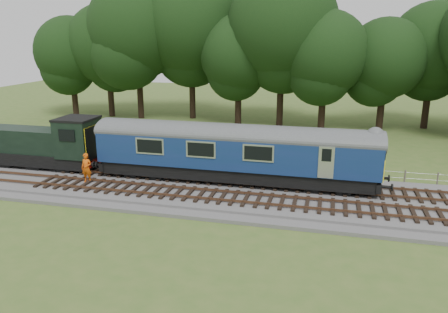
# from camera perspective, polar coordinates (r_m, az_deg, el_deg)

# --- Properties ---
(ground) EXTENTS (120.00, 120.00, 0.00)m
(ground) POSITION_cam_1_polar(r_m,az_deg,el_deg) (26.82, 10.97, -5.68)
(ground) COLOR #416224
(ground) RESTS_ON ground
(ballast) EXTENTS (70.00, 7.00, 0.35)m
(ballast) POSITION_cam_1_polar(r_m,az_deg,el_deg) (26.76, 10.99, -5.34)
(ballast) COLOR #4C4C4F
(ballast) RESTS_ON ground
(track_north) EXTENTS (67.20, 2.40, 0.21)m
(track_north) POSITION_cam_1_polar(r_m,az_deg,el_deg) (27.99, 11.18, -3.87)
(track_north) COLOR black
(track_north) RESTS_ON ballast
(track_south) EXTENTS (67.20, 2.40, 0.21)m
(track_south) POSITION_cam_1_polar(r_m,az_deg,el_deg) (25.18, 10.80, -6.10)
(track_south) COLOR black
(track_south) RESTS_ON ballast
(fence) EXTENTS (64.00, 0.12, 1.00)m
(fence) POSITION_cam_1_polar(r_m,az_deg,el_deg) (31.06, 11.46, -2.72)
(fence) COLOR #6B6054
(fence) RESTS_ON ground
(tree_line) EXTENTS (70.00, 8.00, 18.00)m
(tree_line) POSITION_cam_1_polar(r_m,az_deg,el_deg) (48.00, 12.51, 3.73)
(tree_line) COLOR black
(tree_line) RESTS_ON ground
(dmu_railcar) EXTENTS (18.05, 2.86, 3.88)m
(dmu_railcar) POSITION_cam_1_polar(r_m,az_deg,el_deg) (27.96, 1.35, 1.11)
(dmu_railcar) COLOR black
(dmu_railcar) RESTS_ON ground
(shunter_loco) EXTENTS (8.92, 2.60, 3.38)m
(shunter_loco) POSITION_cam_1_polar(r_m,az_deg,el_deg) (33.89, -22.31, 1.42)
(shunter_loco) COLOR black
(shunter_loco) RESTS_ON ground
(worker) EXTENTS (0.72, 0.49, 1.93)m
(worker) POSITION_cam_1_polar(r_m,az_deg,el_deg) (29.56, -17.51, -1.42)
(worker) COLOR #E95A0C
(worker) RESTS_ON ballast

